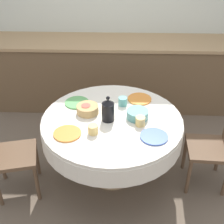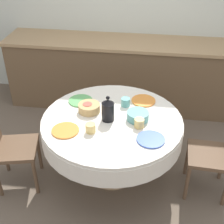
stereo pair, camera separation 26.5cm
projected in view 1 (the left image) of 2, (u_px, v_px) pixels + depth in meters
The scene contains 17 objects.
ground_plane at pixel (112, 175), 3.32m from camera, with size 12.00×12.00×0.00m, color brown.
wall_back at pixel (116, 5), 4.10m from camera, with size 7.00×0.05×2.60m.
kitchen_counter at pixel (115, 73), 4.28m from camera, with size 3.24×0.64×0.94m.
dining_table at pixel (112, 130), 2.99m from camera, with size 1.34×1.34×0.72m.
chair_left at pixel (217, 144), 2.98m from camera, with size 0.42×0.42×0.88m.
chair_right at pixel (5, 152), 2.88m from camera, with size 0.48×0.48×0.88m.
plate_near_left at pixel (67, 133), 2.73m from camera, with size 0.24×0.24×0.01m, color orange.
cup_near_left at pixel (93, 129), 2.72m from camera, with size 0.09×0.09×0.08m, color #DBB766.
plate_near_right at pixel (154, 137), 2.69m from camera, with size 0.24×0.24×0.01m, color #3856AD.
cup_near_right at pixel (140, 121), 2.82m from camera, with size 0.09×0.09×0.08m, color #DBB766.
plate_far_left at pixel (77, 103), 3.16m from camera, with size 0.24×0.24×0.01m, color #5BA85B.
cup_far_left at pixel (86, 109), 2.99m from camera, with size 0.09×0.09×0.08m, color #CC4C3D.
plate_far_right at pixel (140, 99), 3.21m from camera, with size 0.24×0.24×0.01m, color orange.
cup_far_right at pixel (123, 101), 3.11m from camera, with size 0.09×0.09×0.08m, color #5BA39E.
coffee_carafe at pixel (108, 110), 2.85m from camera, with size 0.12×0.12×0.25m.
bread_basket at pixel (88, 109), 2.99m from camera, with size 0.21×0.21×0.08m, color tan.
fruit_bowl at pixel (138, 114), 2.92m from camera, with size 0.20×0.20×0.08m, color #569993.
Camera 1 is at (0.08, -2.40, 2.39)m, focal length 50.00 mm.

